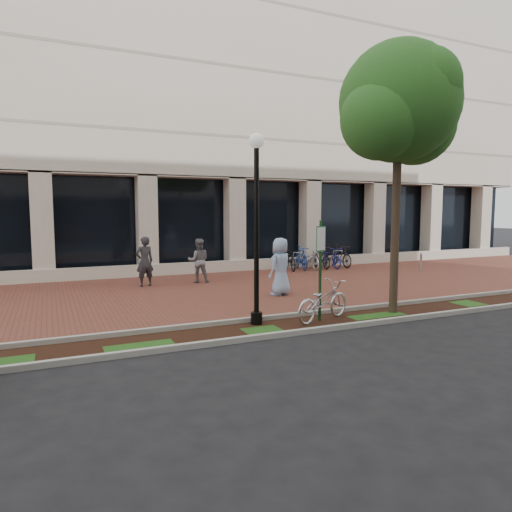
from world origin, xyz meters
name	(u,v)px	position (x,y,z in m)	size (l,w,h in m)	color
ground	(234,290)	(0.00, 0.00, 0.00)	(120.00, 120.00, 0.00)	black
brick_plaza	(234,289)	(0.00, 0.00, 0.01)	(40.00, 9.00, 0.01)	brown
planting_strip	(314,323)	(0.00, -5.25, 0.01)	(40.00, 1.50, 0.01)	black
curb_plaza_side	(299,314)	(0.00, -4.50, 0.06)	(40.00, 0.12, 0.12)	#A6A69D
curb_street_side	(332,328)	(0.00, -6.00, 0.06)	(40.00, 0.12, 0.12)	#A6A69D
near_office_building	(160,73)	(0.00, 10.47, 10.05)	(40.00, 12.12, 16.00)	beige
parking_sign	(321,258)	(0.25, -5.12, 1.58)	(0.34, 0.07, 2.50)	#143918
lamppost	(256,218)	(-1.33, -4.77, 2.55)	(0.36, 0.36, 4.52)	black
street_tree	(400,111)	(2.61, -5.09, 5.31)	(3.70, 3.08, 7.05)	#493A2A
locked_bicycle	(323,301)	(0.34, -5.11, 0.50)	(0.66, 1.89, 0.99)	silver
pedestrian_left	(145,262)	(-2.69, 1.95, 0.91)	(0.66, 0.43, 1.82)	#29292E
pedestrian_mid	(199,261)	(-0.65, 1.99, 0.84)	(0.82, 0.64, 1.68)	slate
pedestrian_right	(280,267)	(0.98, -1.60, 0.93)	(0.91, 0.59, 1.87)	#95B6DF
bollard	(421,262)	(9.34, 0.82, 0.44)	(0.12, 0.12, 0.87)	silver
bike_rack_cluster	(315,258)	(5.63, 3.74, 0.52)	(3.57, 1.99, 1.10)	black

